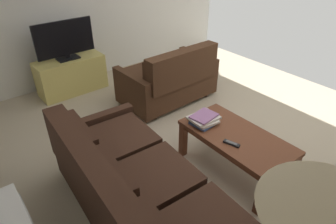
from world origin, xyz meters
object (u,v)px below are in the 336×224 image
at_px(tv_stand, 71,75).
at_px(tv_remote, 231,143).
at_px(sofa_main, 138,196).
at_px(loveseat_near, 170,78).
at_px(flat_tv, 65,40).
at_px(book_stack, 204,119).
at_px(coffee_table, 236,141).

height_order(tv_stand, tv_remote, tv_stand).
height_order(sofa_main, loveseat_near, loveseat_near).
bearing_deg(loveseat_near, sofa_main, 134.86).
height_order(loveseat_near, tv_stand, loveseat_near).
relative_size(sofa_main, tv_stand, 2.07).
xyz_separation_m(flat_tv, book_stack, (-2.42, -0.49, -0.33)).
height_order(sofa_main, tv_remote, sofa_main).
xyz_separation_m(sofa_main, tv_stand, (2.76, -0.56, -0.09)).
distance_m(sofa_main, coffee_table, 1.16).
bearing_deg(flat_tv, tv_stand, -23.76).
distance_m(flat_tv, book_stack, 2.49).
distance_m(loveseat_near, tv_stand, 1.57).
distance_m(sofa_main, tv_remote, 1.01).
distance_m(sofa_main, book_stack, 1.11).
distance_m(loveseat_near, book_stack, 1.34).
xyz_separation_m(flat_tv, tv_remote, (-2.85, -0.44, -0.37)).
distance_m(tv_stand, tv_remote, 2.89).
bearing_deg(loveseat_near, flat_tv, 40.46).
xyz_separation_m(sofa_main, book_stack, (0.34, -1.05, 0.14)).
distance_m(sofa_main, loveseat_near, 2.22).
bearing_deg(tv_remote, sofa_main, 85.03).
xyz_separation_m(book_stack, tv_remote, (-0.43, 0.05, -0.04)).
relative_size(coffee_table, tv_remote, 6.82).
bearing_deg(book_stack, loveseat_near, -23.14).
relative_size(loveseat_near, book_stack, 4.47).
height_order(sofa_main, flat_tv, flat_tv).
relative_size(flat_tv, tv_remote, 5.24).
bearing_deg(coffee_table, flat_tv, 12.16).
distance_m(tv_stand, flat_tv, 0.57).
bearing_deg(book_stack, tv_remote, 173.62).
bearing_deg(sofa_main, tv_remote, -94.97).
xyz_separation_m(coffee_table, tv_stand, (2.78, 0.60, -0.11)).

